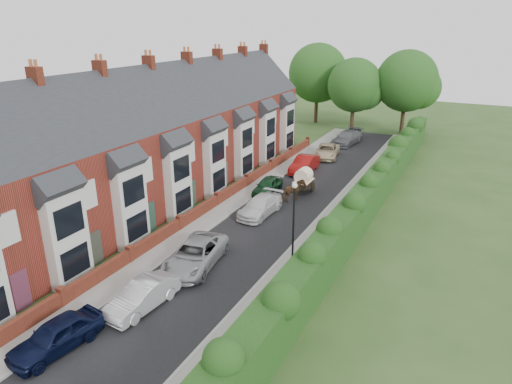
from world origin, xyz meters
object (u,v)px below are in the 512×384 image
(car_green, at_px, (268,186))
(car_red, at_px, (304,164))
(car_white, at_px, (260,206))
(car_silver_b, at_px, (195,255))
(horse, at_px, (293,191))
(car_navy, at_px, (56,336))
(car_black, at_px, (353,133))
(car_silver_a, at_px, (142,296))
(car_beige, at_px, (327,151))
(car_grey, at_px, (347,138))
(lamppost, at_px, (294,214))
(horse_cart, at_px, (304,179))

(car_green, height_order, car_red, car_red)
(car_green, bearing_deg, car_white, -74.96)
(car_silver_b, bearing_deg, horse, 75.57)
(car_navy, height_order, car_black, car_navy)
(car_silver_a, bearing_deg, car_navy, -103.03)
(car_beige, bearing_deg, car_red, -103.33)
(car_white, bearing_deg, car_silver_b, -87.70)
(car_green, bearing_deg, car_black, 83.79)
(car_red, relative_size, car_beige, 0.97)
(car_grey, bearing_deg, car_red, -85.98)
(car_red, bearing_deg, car_green, -96.81)
(car_silver_a, distance_m, car_black, 39.69)
(car_white, height_order, car_black, car_white)
(lamppost, height_order, car_red, lamppost)
(car_black, bearing_deg, car_silver_b, -92.23)
(car_green, bearing_deg, car_grey, 82.61)
(car_silver_a, xyz_separation_m, horse, (1.28, 16.75, 0.17))
(car_green, xyz_separation_m, horse, (2.61, -0.73, 0.20))
(car_green, xyz_separation_m, horse_cart, (2.61, 1.47, 0.56))
(car_silver_a, height_order, car_silver_b, car_silver_b)
(car_white, distance_m, horse_cart, 5.88)
(car_navy, height_order, horse, horse)
(car_green, bearing_deg, car_silver_a, -88.78)
(car_black, bearing_deg, car_red, -94.34)
(car_green, xyz_separation_m, car_black, (1.19, 22.20, -0.01))
(lamppost, height_order, car_grey, lamppost)
(car_black, xyz_separation_m, horse_cart, (1.42, -20.73, 0.57))
(lamppost, bearing_deg, car_grey, 99.78)
(car_white, xyz_separation_m, horse_cart, (1.21, 5.73, 0.55))
(car_green, height_order, car_beige, car_beige)
(car_white, distance_m, car_red, 11.05)
(car_silver_a, bearing_deg, horse, 90.59)
(car_black, distance_m, horse_cart, 20.79)
(car_beige, relative_size, horse_cart, 1.64)
(car_silver_a, bearing_deg, car_white, 94.67)
(car_white, xyz_separation_m, car_green, (-1.40, 4.26, -0.01))
(car_navy, xyz_separation_m, car_red, (0.70, 28.34, 0.07))
(horse, bearing_deg, car_red, -54.50)
(car_silver_a, bearing_deg, horse_cart, 91.10)
(car_beige, relative_size, horse, 2.39)
(horse, bearing_deg, car_silver_a, 106.75)
(car_grey, bearing_deg, car_green, -86.89)
(car_silver_b, bearing_deg, car_grey, 81.44)
(car_silver_a, bearing_deg, car_silver_b, 94.66)
(car_silver_a, xyz_separation_m, car_black, (-0.14, 39.69, -0.04))
(car_white, height_order, car_beige, car_beige)
(car_silver_a, relative_size, car_silver_b, 0.78)
(car_beige, xyz_separation_m, horse, (1.59, -13.24, 0.18))
(car_beige, height_order, horse, horse)
(car_white, relative_size, car_black, 1.21)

